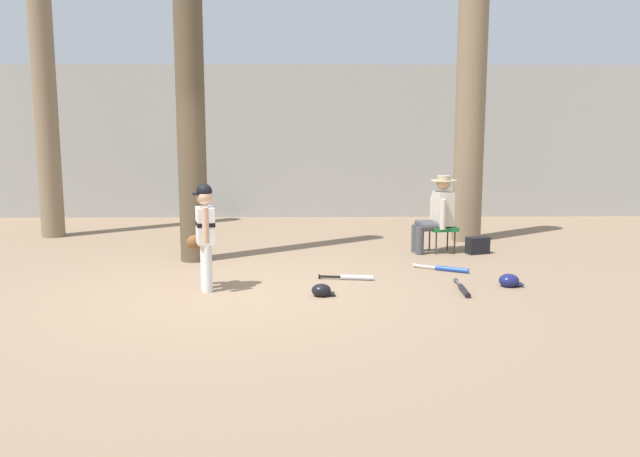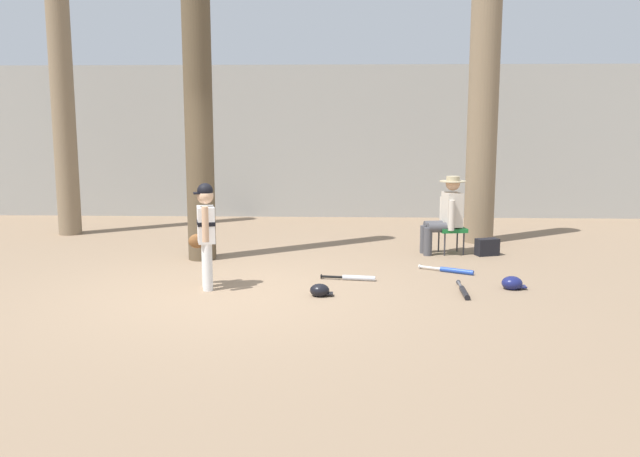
{
  "view_description": "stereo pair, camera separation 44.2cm",
  "coord_description": "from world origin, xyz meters",
  "px_view_note": "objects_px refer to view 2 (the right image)",
  "views": [
    {
      "loc": [
        0.9,
        -7.9,
        2.08
      ],
      "look_at": [
        1.04,
        0.25,
        0.75
      ],
      "focal_mm": 38.22,
      "sensor_mm": 36.0,
      "label": 1
    },
    {
      "loc": [
        1.35,
        -7.89,
        2.08
      ],
      "look_at": [
        1.04,
        0.25,
        0.75
      ],
      "focal_mm": 38.22,
      "sensor_mm": 36.0,
      "label": 2
    }
  ],
  "objects_px": {
    "tree_near_player": "(197,62)",
    "folding_stool": "(451,230)",
    "bat_black_composite": "(464,291)",
    "batting_helmet_navy": "(512,283)",
    "handbag_beside_stool": "(487,247)",
    "tree_far_left": "(61,64)",
    "bat_blue_youth": "(452,270)",
    "tree_behind_spectator": "(482,132)",
    "seated_spectator": "(446,213)",
    "bat_aluminum_silver": "(354,278)",
    "batting_helmet_black": "(320,290)",
    "young_ballplayer": "(205,229)"
  },
  "relations": [
    {
      "from": "young_ballplayer",
      "to": "tree_far_left",
      "type": "distance_m",
      "value": 5.55
    },
    {
      "from": "tree_behind_spectator",
      "to": "seated_spectator",
      "type": "distance_m",
      "value": 1.76
    },
    {
      "from": "tree_behind_spectator",
      "to": "batting_helmet_black",
      "type": "height_order",
      "value": "tree_behind_spectator"
    },
    {
      "from": "handbag_beside_stool",
      "to": "tree_far_left",
      "type": "bearing_deg",
      "value": 166.82
    },
    {
      "from": "handbag_beside_stool",
      "to": "folding_stool",
      "type": "bearing_deg",
      "value": 166.89
    },
    {
      "from": "tree_far_left",
      "to": "handbag_beside_stool",
      "type": "bearing_deg",
      "value": -13.18
    },
    {
      "from": "seated_spectator",
      "to": "bat_blue_youth",
      "type": "relative_size",
      "value": 1.69
    },
    {
      "from": "tree_far_left",
      "to": "batting_helmet_navy",
      "type": "bearing_deg",
      "value": -28.11
    },
    {
      "from": "tree_near_player",
      "to": "young_ballplayer",
      "type": "relative_size",
      "value": 4.91
    },
    {
      "from": "folding_stool",
      "to": "tree_far_left",
      "type": "relative_size",
      "value": 0.07
    },
    {
      "from": "tree_behind_spectator",
      "to": "seated_spectator",
      "type": "bearing_deg",
      "value": -123.77
    },
    {
      "from": "bat_aluminum_silver",
      "to": "handbag_beside_stool",
      "type": "bearing_deg",
      "value": 39.7
    },
    {
      "from": "bat_aluminum_silver",
      "to": "young_ballplayer",
      "type": "bearing_deg",
      "value": -164.77
    },
    {
      "from": "tree_near_player",
      "to": "young_ballplayer",
      "type": "distance_m",
      "value": 2.79
    },
    {
      "from": "tree_behind_spectator",
      "to": "bat_aluminum_silver",
      "type": "distance_m",
      "value": 4.01
    },
    {
      "from": "seated_spectator",
      "to": "tree_behind_spectator",
      "type": "bearing_deg",
      "value": 56.23
    },
    {
      "from": "bat_black_composite",
      "to": "batting_helmet_black",
      "type": "distance_m",
      "value": 1.72
    },
    {
      "from": "folding_stool",
      "to": "seated_spectator",
      "type": "bearing_deg",
      "value": -170.16
    },
    {
      "from": "handbag_beside_stool",
      "to": "bat_blue_youth",
      "type": "relative_size",
      "value": 0.48
    },
    {
      "from": "young_ballplayer",
      "to": "bat_black_composite",
      "type": "relative_size",
      "value": 1.7
    },
    {
      "from": "young_ballplayer",
      "to": "tree_far_left",
      "type": "xyz_separation_m",
      "value": [
        -3.27,
        3.87,
        2.27
      ]
    },
    {
      "from": "tree_near_player",
      "to": "bat_aluminum_silver",
      "type": "bearing_deg",
      "value": -29.61
    },
    {
      "from": "bat_black_composite",
      "to": "batting_helmet_black",
      "type": "height_order",
      "value": "batting_helmet_black"
    },
    {
      "from": "tree_far_left",
      "to": "folding_stool",
      "type": "bearing_deg",
      "value": -13.19
    },
    {
      "from": "bat_aluminum_silver",
      "to": "bat_black_composite",
      "type": "height_order",
      "value": "same"
    },
    {
      "from": "bat_black_composite",
      "to": "batting_helmet_navy",
      "type": "bearing_deg",
      "value": 23.09
    },
    {
      "from": "bat_blue_youth",
      "to": "batting_helmet_black",
      "type": "bearing_deg",
      "value": -143.7
    },
    {
      "from": "folding_stool",
      "to": "handbag_beside_stool",
      "type": "bearing_deg",
      "value": -13.11
    },
    {
      "from": "seated_spectator",
      "to": "batting_helmet_navy",
      "type": "bearing_deg",
      "value": -76.81
    },
    {
      "from": "tree_behind_spectator",
      "to": "bat_black_composite",
      "type": "bearing_deg",
      "value": -103.35
    },
    {
      "from": "bat_aluminum_silver",
      "to": "batting_helmet_navy",
      "type": "bearing_deg",
      "value": -11.27
    },
    {
      "from": "bat_aluminum_silver",
      "to": "seated_spectator",
      "type": "bearing_deg",
      "value": 51.86
    },
    {
      "from": "batting_helmet_navy",
      "to": "tree_far_left",
      "type": "bearing_deg",
      "value": 151.89
    },
    {
      "from": "seated_spectator",
      "to": "bat_black_composite",
      "type": "relative_size",
      "value": 1.56
    },
    {
      "from": "bat_black_composite",
      "to": "folding_stool",
      "type": "bearing_deg",
      "value": 84.97
    },
    {
      "from": "bat_aluminum_silver",
      "to": "bat_black_composite",
      "type": "bearing_deg",
      "value": -26.8
    },
    {
      "from": "tree_far_left",
      "to": "bat_blue_youth",
      "type": "relative_size",
      "value": 9.38
    },
    {
      "from": "folding_stool",
      "to": "tree_far_left",
      "type": "height_order",
      "value": "tree_far_left"
    },
    {
      "from": "tree_near_player",
      "to": "handbag_beside_stool",
      "type": "bearing_deg",
      "value": 5.57
    },
    {
      "from": "bat_black_composite",
      "to": "young_ballplayer",
      "type": "bearing_deg",
      "value": 177.1
    },
    {
      "from": "tree_near_player",
      "to": "folding_stool",
      "type": "height_order",
      "value": "tree_near_player"
    },
    {
      "from": "batting_helmet_black",
      "to": "bat_black_composite",
      "type": "bearing_deg",
      "value": 4.93
    },
    {
      "from": "tree_near_player",
      "to": "handbag_beside_stool",
      "type": "height_order",
      "value": "tree_near_player"
    },
    {
      "from": "handbag_beside_stool",
      "to": "bat_blue_youth",
      "type": "bearing_deg",
      "value": -120.34
    },
    {
      "from": "tree_behind_spectator",
      "to": "tree_far_left",
      "type": "bearing_deg",
      "value": 176.1
    },
    {
      "from": "bat_blue_youth",
      "to": "batting_helmet_navy",
      "type": "relative_size",
      "value": 2.38
    },
    {
      "from": "young_ballplayer",
      "to": "handbag_beside_stool",
      "type": "height_order",
      "value": "young_ballplayer"
    },
    {
      "from": "young_ballplayer",
      "to": "bat_aluminum_silver",
      "type": "height_order",
      "value": "young_ballplayer"
    },
    {
      "from": "young_ballplayer",
      "to": "bat_blue_youth",
      "type": "relative_size",
      "value": 1.84
    },
    {
      "from": "seated_spectator",
      "to": "batting_helmet_black",
      "type": "bearing_deg",
      "value": -125.13
    }
  ]
}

